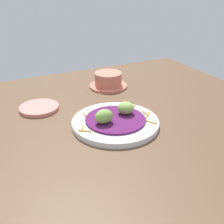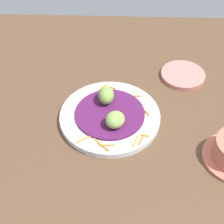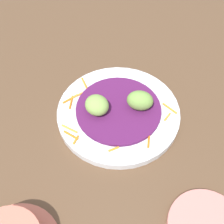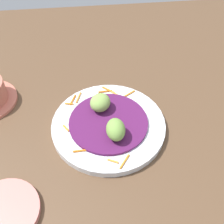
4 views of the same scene
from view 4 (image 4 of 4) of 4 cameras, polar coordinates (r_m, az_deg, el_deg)
name	(u,v)px [view 4 (image 4 of 4)]	position (r cm, az deg, el deg)	size (l,w,h in cm)	color
table_surface	(112,119)	(67.19, -0.07, -1.42)	(110.00, 110.00, 2.00)	brown
main_plate	(108,125)	(63.53, -0.72, -2.75)	(25.60, 25.60, 1.63)	silver
cabbage_bed	(108,122)	(62.65, -0.73, -2.08)	(17.73, 17.73, 0.65)	#51194C
carrot_garnish	(98,112)	(65.02, -2.79, 0.08)	(24.13, 17.83, 0.40)	orange
guac_scoop_left	(100,103)	(63.76, -2.42, 1.94)	(4.54, 5.00, 3.76)	#84A851
guac_scoop_center	(117,129)	(58.29, 1.08, -3.57)	(4.01, 5.35, 4.09)	#759E47
side_plate_small	(4,212)	(56.66, -21.06, -18.43)	(12.80, 12.80, 1.20)	tan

